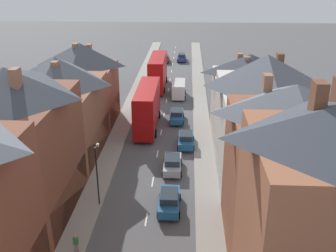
% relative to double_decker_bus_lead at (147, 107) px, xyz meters
% --- Properties ---
extents(pavement_left, '(2.20, 104.00, 0.14)m').
position_rel_double_decker_bus_lead_xyz_m(pavement_left, '(-3.29, 6.58, -2.75)').
color(pavement_left, gray).
rests_on(pavement_left, ground).
extents(pavement_right, '(2.20, 104.00, 0.14)m').
position_rel_double_decker_bus_lead_xyz_m(pavement_right, '(6.91, 6.58, -2.75)').
color(pavement_right, gray).
rests_on(pavement_right, ground).
extents(centre_line_dashes, '(0.14, 97.80, 0.01)m').
position_rel_double_decker_bus_lead_xyz_m(centre_line_dashes, '(1.81, 4.58, -2.81)').
color(centre_line_dashes, silver).
rests_on(centre_line_dashes, ground).
extents(terrace_row_left, '(8.00, 49.17, 14.11)m').
position_rel_double_decker_bus_lead_xyz_m(terrace_row_left, '(-8.38, -20.56, 3.25)').
color(terrace_row_left, '#A36042').
rests_on(terrace_row_left, ground).
extents(terrace_row_right, '(8.00, 46.77, 14.33)m').
position_rel_double_decker_bus_lead_xyz_m(terrace_row_right, '(11.99, -21.19, 2.92)').
color(terrace_row_right, brown).
rests_on(terrace_row_right, ground).
extents(double_decker_bus_lead, '(2.74, 10.80, 5.30)m').
position_rel_double_decker_bus_lead_xyz_m(double_decker_bus_lead, '(0.00, 0.00, 0.00)').
color(double_decker_bus_lead, '#B70F0F').
rests_on(double_decker_bus_lead, ground).
extents(double_decker_bus_mid_street, '(2.74, 10.80, 5.30)m').
position_rel_double_decker_bus_lead_xyz_m(double_decker_bus_mid_street, '(0.00, 17.40, 0.00)').
color(double_decker_bus_mid_street, '#B70F0F').
rests_on(double_decker_bus_mid_street, ground).
extents(car_near_blue, '(1.90, 4.17, 1.67)m').
position_rel_double_decker_bus_lead_xyz_m(car_near_blue, '(4.91, -5.25, -1.98)').
color(car_near_blue, '#236093').
rests_on(car_near_blue, ground).
extents(car_near_silver, '(1.90, 4.21, 1.63)m').
position_rel_double_decker_bus_lead_xyz_m(car_near_silver, '(3.61, -11.15, -1.99)').
color(car_near_silver, '#B7BABF').
rests_on(car_near_silver, ground).
extents(car_parked_left_a, '(1.90, 4.25, 1.69)m').
position_rel_double_decker_bus_lead_xyz_m(car_parked_left_a, '(3.61, -17.85, -1.97)').
color(car_parked_left_a, '#236093').
rests_on(car_parked_left_a, ground).
extents(car_parked_right_a, '(1.90, 4.59, 1.58)m').
position_rel_double_decker_bus_lead_xyz_m(car_parked_right_a, '(0.01, 36.35, -2.02)').
color(car_parked_right_a, maroon).
rests_on(car_parked_right_a, ground).
extents(car_mid_black, '(1.90, 4.53, 1.70)m').
position_rel_double_decker_bus_lead_xyz_m(car_mid_black, '(3.61, 2.34, -1.96)').
color(car_mid_black, '#236093').
rests_on(car_mid_black, ground).
extents(car_parked_left_b, '(1.90, 4.60, 1.66)m').
position_rel_double_decker_bus_lead_xyz_m(car_parked_left_b, '(3.61, 37.51, -1.98)').
color(car_parked_left_b, navy).
rests_on(car_parked_left_b, ground).
extents(delivery_van, '(2.20, 5.20, 2.41)m').
position_rel_double_decker_bus_lead_xyz_m(delivery_van, '(3.61, 12.65, -1.48)').
color(delivery_van, silver).
rests_on(delivery_van, ground).
extents(pedestrian_near_right, '(0.36, 0.22, 1.61)m').
position_rel_double_decker_bus_lead_xyz_m(pedestrian_near_right, '(-2.70, -23.89, -1.78)').
color(pedestrian_near_right, gray).
rests_on(pedestrian_near_right, pavement_left).
extents(street_lamp, '(0.20, 1.12, 5.50)m').
position_rel_double_decker_bus_lead_xyz_m(street_lamp, '(-2.44, -17.45, 0.43)').
color(street_lamp, black).
rests_on(street_lamp, ground).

